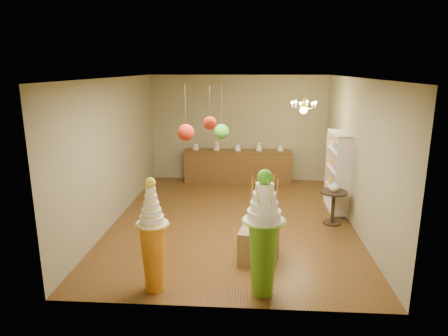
# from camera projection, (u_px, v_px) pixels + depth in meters

# --- Properties ---
(floor) EXTENTS (6.50, 6.50, 0.00)m
(floor) POSITION_uv_depth(u_px,v_px,m) (233.00, 220.00, 8.63)
(floor) COLOR #553617
(floor) RESTS_ON ground
(ceiling) EXTENTS (6.50, 6.50, 0.00)m
(ceiling) POSITION_uv_depth(u_px,v_px,m) (233.00, 78.00, 7.89)
(ceiling) COLOR silver
(ceiling) RESTS_ON ground
(wall_back) EXTENTS (5.00, 0.04, 3.00)m
(wall_back) POSITION_uv_depth(u_px,v_px,m) (238.00, 129.00, 11.40)
(wall_back) COLOR gray
(wall_back) RESTS_ON ground
(wall_front) EXTENTS (5.00, 0.04, 3.00)m
(wall_front) POSITION_uv_depth(u_px,v_px,m) (221.00, 204.00, 5.11)
(wall_front) COLOR gray
(wall_front) RESTS_ON ground
(wall_left) EXTENTS (0.04, 6.50, 3.00)m
(wall_left) POSITION_uv_depth(u_px,v_px,m) (115.00, 150.00, 8.42)
(wall_left) COLOR gray
(wall_left) RESTS_ON ground
(wall_right) EXTENTS (0.04, 6.50, 3.00)m
(wall_right) POSITION_uv_depth(u_px,v_px,m) (356.00, 154.00, 8.09)
(wall_right) COLOR gray
(wall_right) RESTS_ON ground
(pedestal_green) EXTENTS (0.71, 0.71, 1.86)m
(pedestal_green) POSITION_uv_depth(u_px,v_px,m) (263.00, 242.00, 5.63)
(pedestal_green) COLOR #68AB25
(pedestal_green) RESTS_ON floor
(pedestal_orange) EXTENTS (0.53, 0.53, 1.72)m
(pedestal_orange) POSITION_uv_depth(u_px,v_px,m) (153.00, 248.00, 5.77)
(pedestal_orange) COLOR orange
(pedestal_orange) RESTS_ON floor
(burlap_riser) EXTENTS (0.72, 0.72, 0.57)m
(burlap_riser) POSITION_uv_depth(u_px,v_px,m) (259.00, 245.00, 6.75)
(burlap_riser) COLOR #8D6B4D
(burlap_riser) RESTS_ON floor
(sideboard) EXTENTS (3.04, 0.54, 1.16)m
(sideboard) POSITION_uv_depth(u_px,v_px,m) (238.00, 166.00, 11.38)
(sideboard) COLOR brown
(sideboard) RESTS_ON floor
(shelving_unit) EXTENTS (0.33, 1.20, 1.80)m
(shelving_unit) POSITION_uv_depth(u_px,v_px,m) (338.00, 172.00, 9.02)
(shelving_unit) COLOR beige
(shelving_unit) RESTS_ON floor
(round_table) EXTENTS (0.68, 0.68, 0.71)m
(round_table) POSITION_uv_depth(u_px,v_px,m) (333.00, 203.00, 8.30)
(round_table) COLOR black
(round_table) RESTS_ON floor
(vase) EXTENTS (0.21, 0.21, 0.21)m
(vase) POSITION_uv_depth(u_px,v_px,m) (334.00, 186.00, 8.21)
(vase) COLOR beige
(vase) RESTS_ON round_table
(pom_red_left) EXTENTS (0.27, 0.27, 0.94)m
(pom_red_left) POSITION_uv_depth(u_px,v_px,m) (186.00, 132.00, 6.37)
(pom_red_left) COLOR #41362F
(pom_red_left) RESTS_ON ceiling
(pom_green_mid) EXTENTS (0.26, 0.26, 1.04)m
(pom_green_mid) POSITION_uv_depth(u_px,v_px,m) (222.00, 131.00, 7.09)
(pom_green_mid) COLOR #41362F
(pom_green_mid) RESTS_ON ceiling
(pom_red_right) EXTENTS (0.20, 0.20, 0.69)m
(pom_red_right) POSITION_uv_depth(u_px,v_px,m) (210.00, 123.00, 5.82)
(pom_red_right) COLOR #41362F
(pom_red_right) RESTS_ON ceiling
(chandelier) EXTENTS (0.70, 0.70, 0.85)m
(chandelier) POSITION_uv_depth(u_px,v_px,m) (304.00, 108.00, 9.14)
(chandelier) COLOR #D09349
(chandelier) RESTS_ON ceiling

